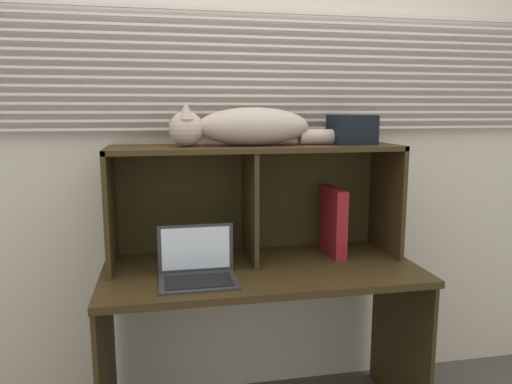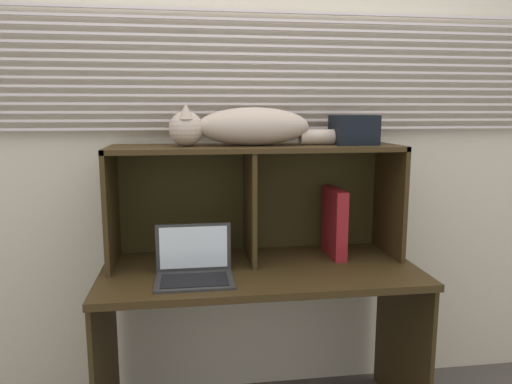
{
  "view_description": "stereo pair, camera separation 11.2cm",
  "coord_description": "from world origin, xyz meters",
  "px_view_note": "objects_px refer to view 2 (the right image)",
  "views": [
    {
      "loc": [
        -0.41,
        -1.76,
        1.42
      ],
      "look_at": [
        0.0,
        0.32,
        1.06
      ],
      "focal_mm": 33.7,
      "sensor_mm": 36.0,
      "label": 1
    },
    {
      "loc": [
        -0.3,
        -1.78,
        1.42
      ],
      "look_at": [
        0.0,
        0.32,
        1.06
      ],
      "focal_mm": 33.7,
      "sensor_mm": 36.0,
      "label": 2
    }
  ],
  "objects_px": {
    "cat": "(245,127)",
    "book_stack": "(203,253)",
    "storage_box": "(354,130)",
    "binder_upright": "(334,222)",
    "laptop": "(194,268)"
  },
  "relations": [
    {
      "from": "binder_upright",
      "to": "storage_box",
      "type": "bearing_deg",
      "value": 0.0
    },
    {
      "from": "binder_upright",
      "to": "storage_box",
      "type": "height_order",
      "value": "storage_box"
    },
    {
      "from": "cat",
      "to": "book_stack",
      "type": "distance_m",
      "value": 0.6
    },
    {
      "from": "cat",
      "to": "book_stack",
      "type": "xyz_separation_m",
      "value": [
        -0.19,
        0.0,
        -0.57
      ]
    },
    {
      "from": "laptop",
      "to": "binder_upright",
      "type": "height_order",
      "value": "binder_upright"
    },
    {
      "from": "binder_upright",
      "to": "storage_box",
      "type": "distance_m",
      "value": 0.43
    },
    {
      "from": "cat",
      "to": "book_stack",
      "type": "height_order",
      "value": "cat"
    },
    {
      "from": "storage_box",
      "to": "cat",
      "type": "bearing_deg",
      "value": -180.0
    },
    {
      "from": "book_stack",
      "to": "storage_box",
      "type": "xyz_separation_m",
      "value": [
        0.69,
        -0.0,
        0.55
      ]
    },
    {
      "from": "cat",
      "to": "book_stack",
      "type": "relative_size",
      "value": 3.33
    },
    {
      "from": "cat",
      "to": "laptop",
      "type": "relative_size",
      "value": 2.67
    },
    {
      "from": "book_stack",
      "to": "laptop",
      "type": "bearing_deg",
      "value": -100.92
    },
    {
      "from": "storage_box",
      "to": "binder_upright",
      "type": "bearing_deg",
      "value": 180.0
    },
    {
      "from": "binder_upright",
      "to": "book_stack",
      "type": "relative_size",
      "value": 1.27
    },
    {
      "from": "cat",
      "to": "storage_box",
      "type": "bearing_deg",
      "value": 0.0
    }
  ]
}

